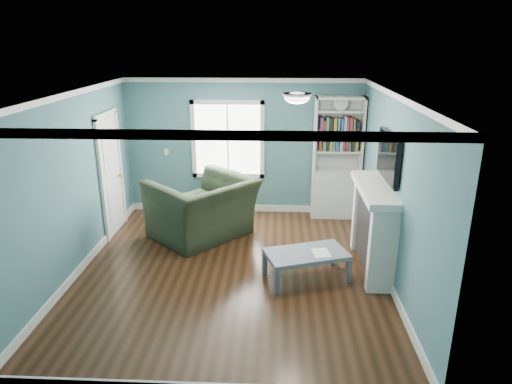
{
  "coord_description": "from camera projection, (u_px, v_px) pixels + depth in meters",
  "views": [
    {
      "loc": [
        0.65,
        -6.04,
        3.3
      ],
      "look_at": [
        0.34,
        0.4,
        1.11
      ],
      "focal_mm": 32.0,
      "sensor_mm": 36.0,
      "label": 1
    }
  ],
  "objects": [
    {
      "name": "fireplace",
      "position": [
        373.0,
        229.0,
        6.7
      ],
      "size": [
        0.44,
        1.58,
        1.3
      ],
      "color": "black",
      "rests_on": "ground"
    },
    {
      "name": "floor",
      "position": [
        232.0,
        271.0,
        6.81
      ],
      "size": [
        5.0,
        5.0,
        0.0
      ],
      "primitive_type": "plane",
      "color": "black",
      "rests_on": "ground"
    },
    {
      "name": "light_switch",
      "position": [
        166.0,
        152.0,
        8.84
      ],
      "size": [
        0.08,
        0.01,
        0.12
      ],
      "primitive_type": "cube",
      "color": "white",
      "rests_on": "room_walls"
    },
    {
      "name": "trim",
      "position": [
        230.0,
        192.0,
        6.41
      ],
      "size": [
        4.5,
        5.0,
        2.6
      ],
      "color": "white",
      "rests_on": "ground"
    },
    {
      "name": "ceiling_fixture",
      "position": [
        297.0,
        97.0,
        6.04
      ],
      "size": [
        0.38,
        0.38,
        0.15
      ],
      "color": "white",
      "rests_on": "room_walls"
    },
    {
      "name": "recliner",
      "position": [
        202.0,
        199.0,
        7.78
      ],
      "size": [
        1.83,
        1.86,
        1.38
      ],
      "primitive_type": "imported",
      "rotation": [
        0.0,
        0.0,
        -2.32
      ],
      "color": "black",
      "rests_on": "ground"
    },
    {
      "name": "tv",
      "position": [
        389.0,
        157.0,
        6.34
      ],
      "size": [
        0.06,
        1.1,
        0.65
      ],
      "primitive_type": "cube",
      "color": "black",
      "rests_on": "fireplace"
    },
    {
      "name": "room_walls",
      "position": [
        230.0,
        169.0,
        6.3
      ],
      "size": [
        5.0,
        5.0,
        5.0
      ],
      "color": "#3E7176",
      "rests_on": "ground"
    },
    {
      "name": "coffee_table",
      "position": [
        306.0,
        256.0,
        6.48
      ],
      "size": [
        1.27,
        0.95,
        0.41
      ],
      "rotation": [
        0.0,
        0.0,
        0.32
      ],
      "color": "#555B66",
      "rests_on": "ground"
    },
    {
      "name": "door",
      "position": [
        111.0,
        173.0,
        7.89
      ],
      "size": [
        0.12,
        0.98,
        2.17
      ],
      "color": "silver",
      "rests_on": "ground"
    },
    {
      "name": "bookshelf",
      "position": [
        336.0,
        170.0,
        8.6
      ],
      "size": [
        0.9,
        0.35,
        2.31
      ],
      "color": "silver",
      "rests_on": "ground"
    },
    {
      "name": "window",
      "position": [
        228.0,
        140.0,
        8.7
      ],
      "size": [
        1.4,
        0.06,
        1.5
      ],
      "color": "white",
      "rests_on": "room_walls"
    },
    {
      "name": "paper_sheet",
      "position": [
        321.0,
        253.0,
        6.44
      ],
      "size": [
        0.28,
        0.33,
        0.0
      ],
      "primitive_type": "cube",
      "rotation": [
        0.0,
        0.0,
        0.17
      ],
      "color": "white",
      "rests_on": "coffee_table"
    }
  ]
}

